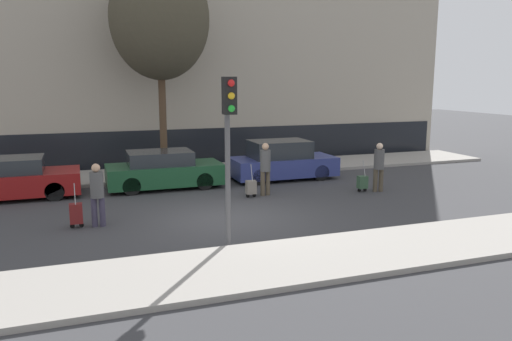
# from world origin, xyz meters

# --- Properties ---
(ground_plane) EXTENTS (80.00, 80.00, 0.00)m
(ground_plane) POSITION_xyz_m (0.00, 0.00, 0.00)
(ground_plane) COLOR #38383A
(sidewalk_near) EXTENTS (28.00, 2.50, 0.12)m
(sidewalk_near) POSITION_xyz_m (0.00, -3.75, 0.06)
(sidewalk_near) COLOR gray
(sidewalk_near) RESTS_ON ground_plane
(sidewalk_far) EXTENTS (28.00, 3.00, 0.12)m
(sidewalk_far) POSITION_xyz_m (0.00, 7.00, 0.06)
(sidewalk_far) COLOR gray
(sidewalk_far) RESTS_ON ground_plane
(building_facade) EXTENTS (28.00, 2.60, 10.81)m
(building_facade) POSITION_xyz_m (0.00, 10.47, 5.39)
(building_facade) COLOR #A89E8C
(building_facade) RESTS_ON ground_plane
(parked_car_0) EXTENTS (4.14, 1.78, 1.32)m
(parked_car_0) POSITION_xyz_m (-5.94, 4.63, 0.63)
(parked_car_0) COLOR maroon
(parked_car_0) RESTS_ON ground_plane
(parked_car_1) EXTENTS (3.99, 1.76, 1.32)m
(parked_car_1) POSITION_xyz_m (-1.05, 4.58, 0.62)
(parked_car_1) COLOR #194728
(parked_car_1) RESTS_ON ground_plane
(parked_car_2) EXTENTS (3.99, 1.76, 1.49)m
(parked_car_2) POSITION_xyz_m (3.50, 4.68, 0.69)
(parked_car_2) COLOR navy
(parked_car_2) RESTS_ON ground_plane
(pedestrian_left) EXTENTS (0.35, 0.34, 1.66)m
(pedestrian_left) POSITION_xyz_m (-3.43, 0.43, 0.94)
(pedestrian_left) COLOR #383347
(pedestrian_left) RESTS_ON ground_plane
(trolley_left) EXTENTS (0.34, 0.29, 1.18)m
(trolley_left) POSITION_xyz_m (-3.98, 0.50, 0.38)
(trolley_left) COLOR maroon
(trolley_left) RESTS_ON ground_plane
(pedestrian_center) EXTENTS (0.35, 0.34, 1.74)m
(pedestrian_center) POSITION_xyz_m (1.91, 2.29, 0.99)
(pedestrian_center) COLOR #4C4233
(pedestrian_center) RESTS_ON ground_plane
(trolley_center) EXTENTS (0.34, 0.29, 1.09)m
(trolley_center) POSITION_xyz_m (1.37, 2.18, 0.33)
(trolley_center) COLOR slate
(trolley_center) RESTS_ON ground_plane
(pedestrian_right) EXTENTS (0.34, 0.34, 1.67)m
(pedestrian_right) POSITION_xyz_m (5.76, 1.54, 0.95)
(pedestrian_right) COLOR #4C4233
(pedestrian_right) RESTS_ON ground_plane
(trolley_right) EXTENTS (0.34, 0.29, 1.09)m
(trolley_right) POSITION_xyz_m (5.22, 1.68, 0.33)
(trolley_right) COLOR #335138
(trolley_right) RESTS_ON ground_plane
(traffic_light) EXTENTS (0.28, 0.47, 3.84)m
(traffic_light) POSITION_xyz_m (-0.70, -2.36, 2.73)
(traffic_light) COLOR #515154
(traffic_light) RESTS_ON ground_plane
(bare_tree_near_crossing) EXTENTS (3.79, 3.79, 8.25)m
(bare_tree_near_crossing) POSITION_xyz_m (-0.63, 7.01, 6.04)
(bare_tree_near_crossing) COLOR #4C3826
(bare_tree_near_crossing) RESTS_ON sidewalk_far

